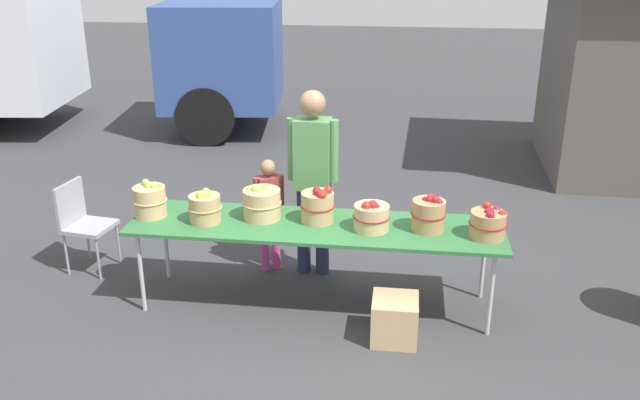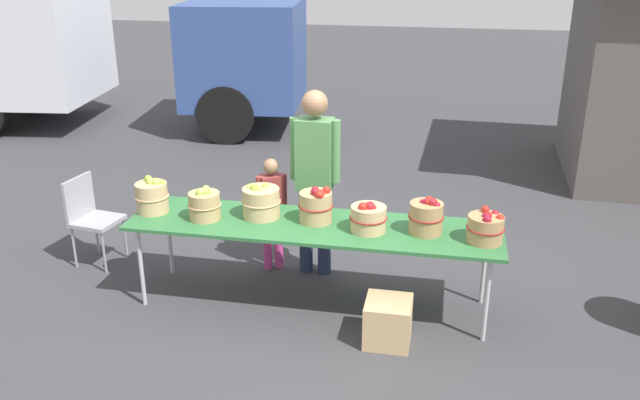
# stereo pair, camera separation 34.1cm
# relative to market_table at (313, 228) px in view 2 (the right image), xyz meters

# --- Properties ---
(ground_plane) EXTENTS (40.00, 40.00, 0.00)m
(ground_plane) POSITION_rel_market_table_xyz_m (0.00, 0.00, -0.72)
(ground_plane) COLOR #38383A
(market_table) EXTENTS (3.10, 0.76, 0.75)m
(market_table) POSITION_rel_market_table_xyz_m (0.00, 0.00, 0.00)
(market_table) COLOR #2D6B38
(market_table) RESTS_ON ground
(apple_basket_green_0) EXTENTS (0.29, 0.29, 0.31)m
(apple_basket_green_0) POSITION_rel_market_table_xyz_m (-1.42, 0.01, 0.17)
(apple_basket_green_0) COLOR tan
(apple_basket_green_0) RESTS_ON market_table
(apple_basket_green_1) EXTENTS (0.28, 0.28, 0.28)m
(apple_basket_green_1) POSITION_rel_market_table_xyz_m (-0.92, -0.06, 0.16)
(apple_basket_green_1) COLOR tan
(apple_basket_green_1) RESTS_ON market_table
(apple_basket_green_2) EXTENTS (0.33, 0.33, 0.30)m
(apple_basket_green_2) POSITION_rel_market_table_xyz_m (-0.47, 0.07, 0.17)
(apple_basket_green_2) COLOR tan
(apple_basket_green_2) RESTS_ON market_table
(apple_basket_red_0) EXTENTS (0.29, 0.29, 0.31)m
(apple_basket_red_0) POSITION_rel_market_table_xyz_m (0.01, 0.06, 0.18)
(apple_basket_red_0) COLOR tan
(apple_basket_red_0) RESTS_ON market_table
(apple_basket_red_1) EXTENTS (0.31, 0.31, 0.26)m
(apple_basket_red_1) POSITION_rel_market_table_xyz_m (0.46, -0.04, 0.15)
(apple_basket_red_1) COLOR tan
(apple_basket_red_1) RESTS_ON market_table
(apple_basket_red_2) EXTENTS (0.29, 0.29, 0.31)m
(apple_basket_red_2) POSITION_rel_market_table_xyz_m (0.92, 0.01, 0.18)
(apple_basket_red_2) COLOR #A87F51
(apple_basket_red_2) RESTS_ON market_table
(apple_basket_red_3) EXTENTS (0.30, 0.30, 0.26)m
(apple_basket_red_3) POSITION_rel_market_table_xyz_m (1.39, -0.07, 0.15)
(apple_basket_red_3) COLOR #A87F51
(apple_basket_red_3) RESTS_ON market_table
(vendor_adult) EXTENTS (0.46, 0.24, 1.75)m
(vendor_adult) POSITION_rel_market_table_xyz_m (-0.10, 0.59, 0.31)
(vendor_adult) COLOR #262D4C
(vendor_adult) RESTS_ON ground
(child_customer) EXTENTS (0.26, 0.22, 1.10)m
(child_customer) POSITION_rel_market_table_xyz_m (-0.51, 0.60, -0.07)
(child_customer) COLOR #CC3F8C
(child_customer) RESTS_ON ground
(box_truck) EXTENTS (7.90, 3.05, 2.75)m
(box_truck) POSITION_rel_market_table_xyz_m (-5.85, 5.11, 0.77)
(box_truck) COLOR silver
(box_truck) RESTS_ON ground
(folding_chair) EXTENTS (0.45, 0.45, 0.86)m
(folding_chair) POSITION_rel_market_table_xyz_m (-2.26, 0.38, -0.21)
(folding_chair) COLOR #99999E
(folding_chair) RESTS_ON ground
(produce_crate) EXTENTS (0.36, 0.36, 0.36)m
(produce_crate) POSITION_rel_market_table_xyz_m (0.69, -0.46, -0.54)
(produce_crate) COLOR tan
(produce_crate) RESTS_ON ground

